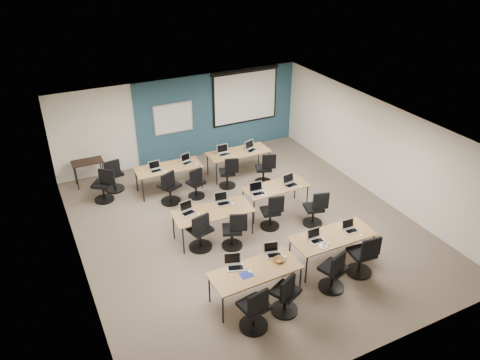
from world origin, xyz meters
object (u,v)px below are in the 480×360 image
laptop_7 (290,182)px  task_chair_8 (170,190)px  laptop_10 (224,152)px  training_table_mid_left (213,212)px  spare_chair_b (104,187)px  laptop_5 (222,201)px  laptop_8 (155,168)px  laptop_2 (316,238)px  laptop_11 (251,148)px  training_table_front_left (255,272)px  task_chair_5 (234,233)px  training_table_mid_right (276,188)px  task_chair_10 (228,175)px  laptop_4 (187,210)px  task_chair_9 (196,185)px  task_chair_3 (363,258)px  task_chair_1 (286,297)px  laptop_3 (350,228)px  task_chair_0 (255,312)px  task_chair_7 (315,211)px  laptop_1 (273,252)px  task_chair_4 (200,234)px  spare_chair_a (113,177)px  task_chair_2 (334,274)px  training_table_back_left (169,168)px  whiteboard (173,118)px  task_chair_6 (272,214)px  projector_screen (245,94)px  laptop_0 (234,264)px  task_chair_11 (265,171)px  laptop_6 (258,191)px  training_table_front_right (333,237)px  laptop_9 (187,161)px

laptop_7 → task_chair_8: (-2.77, 1.68, -0.37)m
laptop_7 → laptop_10: (-0.78, 2.47, 0.00)m
training_table_mid_left → spare_chair_b: size_ratio=1.90×
laptop_5 → laptop_8: 2.59m
laptop_2 → laptop_11: laptop_11 is taller
training_table_front_left → task_chair_5: task_chair_5 is taller
training_table_mid_right → task_chair_10: bearing=108.5°
laptop_2 → laptop_4: size_ratio=0.93×
task_chair_9 → spare_chair_b: size_ratio=0.94×
task_chair_3 → task_chair_10: (-0.94, 4.80, -0.04)m
task_chair_1 → laptop_10: bearing=52.1°
training_table_mid_right → laptop_3: (0.48, -2.45, 0.11)m
task_chair_0 → task_chair_3: 2.86m
task_chair_7 → laptop_1: bearing=-130.7°
laptop_2 → task_chair_4: (-2.01, 1.73, -0.36)m
task_chair_5 → task_chair_9: 2.54m
laptop_8 → spare_chair_a: 1.31m
laptop_7 → task_chair_10: size_ratio=0.37×
task_chair_2 → training_table_back_left: bearing=87.6°
laptop_3 → laptop_4: laptop_4 is taller
training_table_back_left → task_chair_0: bearing=-90.5°
training_table_front_left → laptop_3: laptop_3 is taller
whiteboard → laptop_10: bearing=-60.3°
task_chair_3 → task_chair_6: size_ratio=1.07×
projector_screen → spare_chair_b: (-5.11, -1.51, -1.47)m
task_chair_2 → laptop_0: bearing=138.4°
task_chair_2 → laptop_4: size_ratio=3.00×
laptop_10 → task_chair_11: laptop_10 is taller
laptop_11 → task_chair_11: 0.94m
task_chair_11 → spare_chair_a: 4.36m
laptop_2 → training_table_mid_right: bearing=81.9°
laptop_0 → task_chair_4: (-0.03, 1.74, -0.37)m
task_chair_8 → laptop_10: task_chair_8 is taller
laptop_10 → task_chair_10: size_ratio=0.38×
laptop_1 → laptop_7: size_ratio=0.89×
task_chair_0 → spare_chair_b: size_ratio=1.02×
task_chair_0 → laptop_7: size_ratio=2.88×
laptop_11 → laptop_3: bearing=-108.9°
task_chair_4 → task_chair_10: (1.86, 2.40, -0.03)m
laptop_6 → laptop_11: (1.05, 2.37, -0.00)m
task_chair_3 → laptop_6: 3.18m
task_chair_1 → spare_chair_b: size_ratio=1.00×
training_table_front_right → laptop_11: 4.77m
task_chair_7 → laptop_9: task_chair_7 is taller
laptop_10 → task_chair_11: 1.36m
task_chair_1 → laptop_7: 3.93m
training_table_back_left → laptop_11: laptop_11 is taller
training_table_back_left → task_chair_2: task_chair_2 is taller
training_table_front_right → laptop_5: size_ratio=5.59×
training_table_mid_left → laptop_8: laptop_8 is taller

